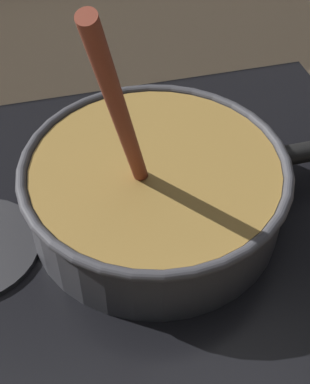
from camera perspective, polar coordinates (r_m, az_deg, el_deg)
name	(u,v)px	position (r m, az deg, el deg)	size (l,w,h in m)	color
ground	(201,344)	(0.53, 4.96, -15.81)	(2.40, 1.60, 0.04)	#9E8466
hob_plate	(155,219)	(0.58, 0.00, -2.86)	(0.56, 0.48, 0.01)	black
burner_ring	(155,213)	(0.58, 0.00, -2.21)	(0.20, 0.20, 0.01)	#592D0C
cooking_pan	(157,188)	(0.55, 0.17, 0.41)	(0.44, 0.27, 0.29)	#38383D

